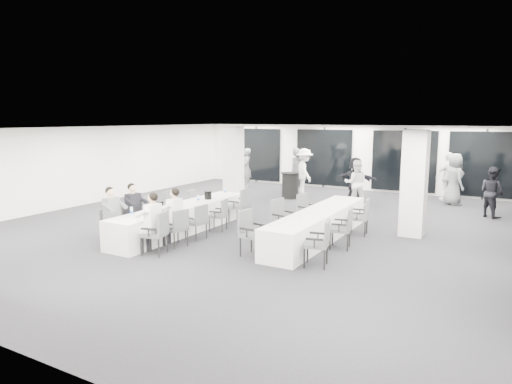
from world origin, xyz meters
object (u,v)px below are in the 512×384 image
at_px(chair_main_right_far, 241,204).
at_px(standing_guest_g, 246,166).
at_px(chair_main_right_fourth, 220,213).
at_px(chair_side_right_mid, 344,226).
at_px(chair_main_left_far, 195,202).
at_px(chair_main_left_fourth, 173,205).
at_px(banquet_table_side, 318,225).
at_px(cocktail_table, 290,185).
at_px(chair_side_right_far, 362,215).
at_px(banquet_table_main, 183,218).
at_px(standing_guest_e, 454,176).
at_px(standing_guest_b, 356,180).
at_px(chair_side_left_near, 250,230).
at_px(standing_guest_h, 492,189).
at_px(chair_side_left_far, 306,208).
at_px(standing_guest_a, 297,168).
at_px(chair_main_left_mid, 151,212).
at_px(standing_guest_c, 304,169).
at_px(chair_main_left_second, 132,218).
at_px(chair_main_right_near, 158,230).
at_px(chair_main_right_mid, 198,220).
at_px(chair_side_left_mid, 282,216).
at_px(standing_guest_f, 355,177).
at_px(standing_guest_d, 449,173).
at_px(ice_bucket_near, 159,206).
at_px(chair_main_right_second, 178,226).
at_px(ice_bucket_far, 208,195).

xyz_separation_m(chair_main_right_far, standing_guest_g, (-3.42, 6.07, 0.42)).
height_order(chair_main_right_fourth, chair_side_right_mid, chair_side_right_mid).
bearing_deg(chair_main_left_far, chair_main_left_fourth, -11.34).
xyz_separation_m(banquet_table_side, cocktail_table, (-3.27, 5.26, 0.13)).
bearing_deg(chair_side_right_far, chair_side_right_mid, 171.42).
height_order(banquet_table_main, standing_guest_e, standing_guest_e).
bearing_deg(chair_side_right_mid, standing_guest_b, 2.79).
distance_m(banquet_table_side, chair_side_left_near, 2.20).
height_order(chair_main_left_far, standing_guest_h, standing_guest_h).
xyz_separation_m(chair_side_left_far, standing_guest_a, (-2.64, 5.22, 0.53)).
xyz_separation_m(chair_main_left_mid, standing_guest_c, (1.23, 7.73, 0.52)).
xyz_separation_m(chair_main_right_fourth, chair_side_left_far, (1.89, 1.57, 0.04)).
bearing_deg(banquet_table_side, chair_main_right_far, 166.15).
distance_m(chair_main_left_second, chair_main_right_near, 1.88).
distance_m(chair_main_right_mid, chair_side_left_mid, 2.16).
distance_m(standing_guest_c, standing_guest_f, 2.45).
bearing_deg(chair_main_left_fourth, standing_guest_d, 129.13).
height_order(cocktail_table, chair_side_right_far, cocktail_table).
bearing_deg(ice_bucket_near, chair_main_right_mid, 30.27).
bearing_deg(banquet_table_main, chair_side_right_far, 24.98).
bearing_deg(chair_main_left_fourth, chair_main_left_second, -11.94).
height_order(chair_side_right_far, standing_guest_f, standing_guest_f).
relative_size(chair_main_left_far, chair_main_right_fourth, 0.99).
distance_m(chair_main_left_fourth, standing_guest_g, 7.43).
bearing_deg(chair_main_right_mid, standing_guest_b, -9.75).
distance_m(chair_side_right_far, standing_guest_b, 4.28).
bearing_deg(standing_guest_d, standing_guest_b, 0.02).
distance_m(standing_guest_b, standing_guest_e, 3.58).
relative_size(standing_guest_d, standing_guest_e, 0.99).
bearing_deg(chair_side_left_mid, chair_main_right_near, -25.87).
distance_m(chair_main_right_second, standing_guest_b, 7.62).
xyz_separation_m(chair_main_right_second, chair_side_left_near, (1.87, 0.27, 0.06)).
relative_size(chair_main_right_second, standing_guest_e, 0.44).
height_order(chair_main_left_fourth, chair_side_left_far, chair_main_left_fourth).
relative_size(cocktail_table, standing_guest_b, 0.54).
relative_size(chair_main_right_fourth, chair_side_left_far, 0.92).
bearing_deg(cocktail_table, chair_main_right_far, -82.94).
bearing_deg(chair_side_right_mid, chair_main_right_fourth, 77.95).
bearing_deg(chair_main_right_mid, chair_side_left_mid, -51.72).
distance_m(standing_guest_c, ice_bucket_far, 6.30).
bearing_deg(standing_guest_a, chair_main_right_near, -150.08).
height_order(chair_main_right_fourth, chair_side_left_far, chair_side_left_far).
distance_m(chair_main_right_far, ice_bucket_near, 2.79).
bearing_deg(chair_side_right_far, chair_main_left_second, 112.52).
height_order(chair_main_left_mid, standing_guest_h, standing_guest_h).
distance_m(banquet_table_main, chair_main_right_far, 1.92).
bearing_deg(standing_guest_f, chair_main_right_second, 89.11).
height_order(cocktail_table, chair_main_left_second, cocktail_table).
bearing_deg(chair_main_left_second, standing_guest_b, 165.69).
xyz_separation_m(chair_side_right_far, standing_guest_b, (-1.42, 4.03, 0.36)).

